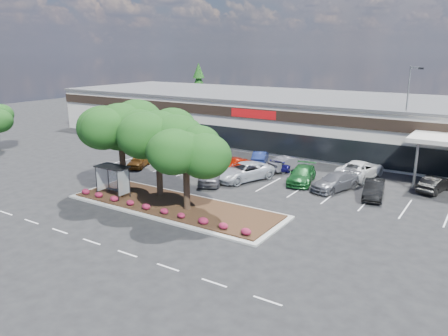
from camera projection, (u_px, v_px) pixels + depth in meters
The scene contains 27 objects.
ground at pixel (160, 229), 30.29m from camera, with size 160.00×160.00×0.00m, color black.
retail_store at pixel (331, 121), 56.98m from camera, with size 80.40×25.20×6.25m.
landscape_island at pixel (174, 206), 34.55m from camera, with size 18.00×6.00×0.26m.
lane_markings at pixel (236, 190), 38.83m from camera, with size 33.12×20.06×0.01m.
shrub_row at pixel (157, 209), 32.75m from camera, with size 17.00×0.80×0.50m, color maroon, non-canonical shape.
bus_shelter at pixel (114, 172), 36.01m from camera, with size 2.75×1.55×2.59m.
island_tree_west at pixel (122, 146), 37.04m from camera, with size 7.20×7.20×7.89m, color #123810, non-canonical shape.
island_tree_mid at pixel (159, 152), 35.85m from camera, with size 6.60×6.60×7.32m, color #123810, non-canonical shape.
island_tree_east at pixel (186, 168), 32.65m from camera, with size 5.80×5.80×6.50m, color #123810, non-canonical shape.
conifer_north_west at pixel (199, 89), 82.04m from camera, with size 4.40×4.40×10.00m, color #123810.
person_waiting at pixel (121, 187), 36.20m from camera, with size 0.58×0.38×1.60m, color #594C47.
light_pole at pixel (406, 126), 43.90m from camera, with size 1.42×0.70×10.58m.
car_0 at pixel (139, 161), 46.43m from camera, with size 1.60×3.98×1.36m, color brown.
car_1 at pixel (187, 162), 45.68m from camera, with size 1.57×4.50×1.48m, color maroon.
car_2 at pixel (212, 174), 40.74m from camera, with size 1.98×4.92×1.67m, color #54545B.
car_3 at pixel (232, 167), 43.48m from camera, with size 1.67×4.79×1.58m, color #830D00.
car_4 at pixel (243, 172), 41.64m from camera, with size 2.80×6.08×1.69m, color silver.
car_5 at pixel (302, 175), 40.91m from camera, with size 2.12×5.21×1.51m, color #195724.
car_6 at pixel (335, 182), 38.75m from camera, with size 2.10×5.17×1.50m, color #5A5B61.
car_7 at pixel (374, 189), 36.64m from camera, with size 1.56×4.48×1.48m, color black.
car_9 at pixel (165, 148), 52.36m from camera, with size 1.62×4.02×1.37m, color slate.
car_10 at pixel (206, 145), 53.72m from camera, with size 1.91×4.75×1.62m, color navy.
car_11 at pixel (260, 157), 47.98m from camera, with size 1.45×4.16×1.37m, color navy.
car_12 at pixel (289, 163), 45.05m from camera, with size 1.58×4.53×1.49m, color #5B5B62.
car_13 at pixel (289, 163), 45.60m from camera, with size 1.92×4.73×1.37m, color #14105B.
car_14 at pixel (360, 169), 42.42m from camera, with size 2.83×6.14×1.71m, color white.
car_15 at pixel (435, 184), 38.20m from camera, with size 1.50×4.30×1.42m, color black.
Camera 1 is at (18.95, -21.28, 11.96)m, focal length 35.00 mm.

